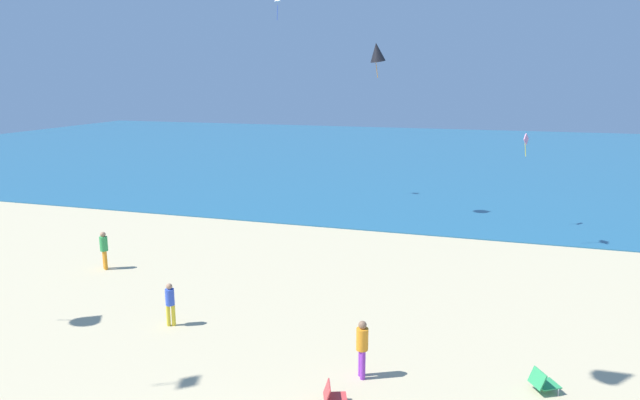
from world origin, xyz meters
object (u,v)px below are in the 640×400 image
object	(u,v)px
beach_chair_far_left	(543,382)
kite_pink	(526,140)
person_3	(104,248)
person_1	(362,345)
person_2	(170,301)
kite_black	(377,52)
kite_white	(277,0)
beach_chair_far_right	(333,396)

from	to	relation	value
beach_chair_far_left	kite_pink	distance (m)	17.09
beach_chair_far_left	person_3	distance (m)	17.08
person_1	person_2	distance (m)	6.60
kite_black	kite_pink	bearing A→B (deg)	0.08
person_1	person_3	bearing A→B (deg)	127.25
beach_chair_far_left	kite_black	bearing A→B (deg)	84.95
beach_chair_far_left	person_3	world-z (taller)	person_3
kite_white	person_2	bearing A→B (deg)	-79.30
person_2	kite_white	world-z (taller)	kite_white
beach_chair_far_left	person_2	world-z (taller)	person_2
beach_chair_far_left	kite_pink	bearing A→B (deg)	59.72
person_1	person_2	world-z (taller)	person_1
person_2	kite_pink	size ratio (longest dim) A/B	1.20
person_2	kite_black	distance (m)	18.13
beach_chair_far_right	kite_white	distance (m)	26.51
beach_chair_far_left	person_2	bearing A→B (deg)	146.42
kite_pink	kite_white	bearing A→B (deg)	168.61
person_3	kite_black	size ratio (longest dim) A/B	0.84
person_1	kite_black	xyz separation A→B (m)	(-3.26, 17.17, 8.08)
kite_white	kite_pink	distance (m)	16.68
kite_white	kite_black	size ratio (longest dim) A/B	0.67
person_1	kite_black	world-z (taller)	kite_black
beach_chair_far_left	kite_pink	size ratio (longest dim) A/B	0.69
person_1	person_3	size ratio (longest dim) A/B	1.00
beach_chair_far_right	kite_black	bearing A→B (deg)	78.90
person_2	kite_pink	distance (m)	19.67
kite_white	kite_black	bearing A→B (deg)	-23.48
beach_chair_far_right	beach_chair_far_left	bearing A→B (deg)	4.04
beach_chair_far_left	kite_pink	xyz separation A→B (m)	(0.05, 16.53, 4.31)
beach_chair_far_right	kite_pink	distance (m)	19.78
kite_pink	person_3	bearing A→B (deg)	-144.11
person_1	person_3	distance (m)	13.07
person_2	person_3	distance (m)	6.77
person_2	kite_white	distance (m)	22.28
person_1	kite_white	bearing A→B (deg)	87.46
kite_black	beach_chair_far_right	bearing A→B (deg)	-81.18
kite_black	kite_white	bearing A→B (deg)	156.52
person_2	kite_pink	bearing A→B (deg)	-60.29
beach_chair_far_left	beach_chair_far_right	bearing A→B (deg)	173.84
person_1	kite_pink	world-z (taller)	kite_pink
person_1	kite_white	world-z (taller)	kite_white
kite_white	kite_pink	world-z (taller)	kite_white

